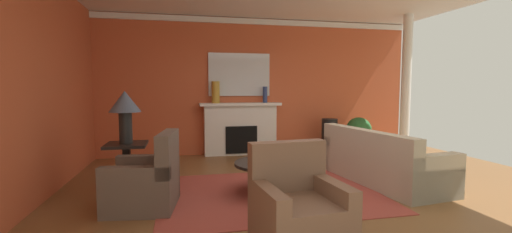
% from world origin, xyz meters
% --- Properties ---
extents(ground_plane, '(8.89, 8.89, 0.00)m').
position_xyz_m(ground_plane, '(0.00, 0.00, 0.00)').
color(ground_plane, brown).
extents(wall_fireplace, '(7.44, 0.12, 3.04)m').
position_xyz_m(wall_fireplace, '(0.00, 2.99, 1.52)').
color(wall_fireplace, '#C65633').
rests_on(wall_fireplace, ground_plane).
extents(wall_window, '(0.12, 6.46, 3.04)m').
position_xyz_m(wall_window, '(-3.48, 0.30, 1.52)').
color(wall_window, '#C65633').
rests_on(wall_window, ground_plane).
extents(crown_moulding, '(7.44, 0.08, 0.12)m').
position_xyz_m(crown_moulding, '(0.00, 2.91, 2.96)').
color(crown_moulding, white).
extents(area_rug, '(3.02, 2.36, 0.01)m').
position_xyz_m(area_rug, '(-0.43, -0.09, 0.01)').
color(area_rug, '#993D33').
rests_on(area_rug, ground_plane).
extents(fireplace, '(1.80, 0.35, 1.16)m').
position_xyz_m(fireplace, '(-0.36, 2.78, 0.55)').
color(fireplace, white).
rests_on(fireplace, ground_plane).
extents(mantel_mirror, '(1.38, 0.04, 0.95)m').
position_xyz_m(mantel_mirror, '(-0.36, 2.90, 1.78)').
color(mantel_mirror, silver).
extents(sofa, '(1.17, 2.20, 0.85)m').
position_xyz_m(sofa, '(1.42, 0.07, 0.30)').
color(sofa, '#BCB299').
rests_on(sofa, ground_plane).
extents(armchair_near_window, '(0.90, 0.90, 0.95)m').
position_xyz_m(armchair_near_window, '(-2.08, -0.33, 0.31)').
color(armchair_near_window, brown).
rests_on(armchair_near_window, ground_plane).
extents(armchair_facing_fireplace, '(0.87, 0.87, 0.95)m').
position_xyz_m(armchair_facing_fireplace, '(-0.56, -1.65, 0.31)').
color(armchair_facing_fireplace, brown).
rests_on(armchair_facing_fireplace, ground_plane).
extents(coffee_table, '(1.00, 1.00, 0.45)m').
position_xyz_m(coffee_table, '(-0.43, -0.09, 0.34)').
color(coffee_table, black).
rests_on(coffee_table, ground_plane).
extents(side_table, '(0.56, 0.56, 0.70)m').
position_xyz_m(side_table, '(-2.42, 0.45, 0.40)').
color(side_table, black).
rests_on(side_table, ground_plane).
extents(table_lamp, '(0.44, 0.44, 0.75)m').
position_xyz_m(table_lamp, '(-2.42, 0.45, 1.22)').
color(table_lamp, black).
rests_on(table_lamp, side_table).
extents(vase_tall_corner, '(0.36, 0.36, 0.79)m').
position_xyz_m(vase_tall_corner, '(1.64, 2.48, 0.40)').
color(vase_tall_corner, black).
rests_on(vase_tall_corner, ground_plane).
extents(vase_mantel_left, '(0.17, 0.17, 0.47)m').
position_xyz_m(vase_mantel_left, '(-0.91, 2.73, 1.39)').
color(vase_mantel_left, '#B7892D').
rests_on(vase_mantel_left, fireplace).
extents(vase_mantel_right, '(0.10, 0.10, 0.36)m').
position_xyz_m(vase_mantel_right, '(0.19, 2.73, 1.34)').
color(vase_mantel_right, navy).
rests_on(vase_mantel_right, fireplace).
extents(book_red_cover, '(0.21, 0.21, 0.05)m').
position_xyz_m(book_red_cover, '(-0.52, 0.07, 0.48)').
color(book_red_cover, tan).
rests_on(book_red_cover, coffee_table).
extents(potted_plant, '(0.56, 0.56, 0.83)m').
position_xyz_m(potted_plant, '(2.24, 2.25, 0.49)').
color(potted_plant, '#A8754C').
rests_on(potted_plant, ground_plane).
extents(column_white, '(0.20, 0.20, 3.04)m').
position_xyz_m(column_white, '(3.10, 1.85, 1.52)').
color(column_white, white).
rests_on(column_white, ground_plane).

